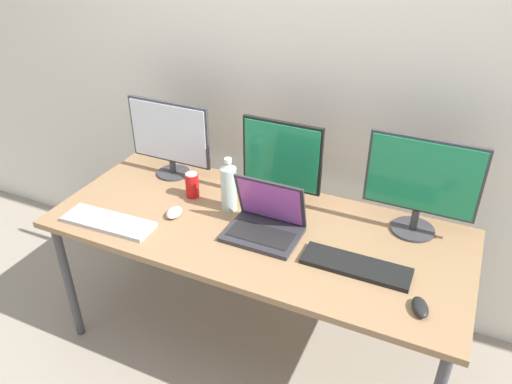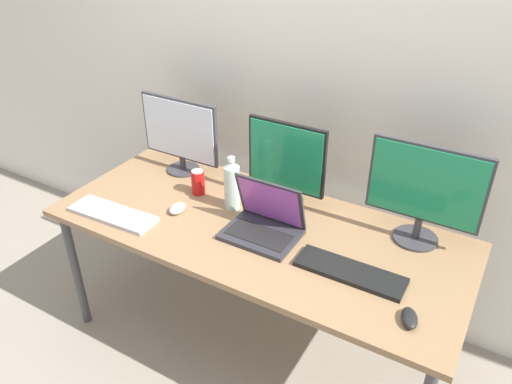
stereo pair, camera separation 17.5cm
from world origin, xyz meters
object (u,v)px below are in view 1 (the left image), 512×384
object	(u,v)px
monitor_center	(282,161)
work_desk	(256,236)
water_bottle	(229,186)
mouse_by_keyboard	(174,212)
monitor_left	(170,137)
keyboard_main	(356,266)
mouse_by_laptop	(420,307)
soda_can_near_keyboard	(192,185)
keyboard_aux	(108,222)
laptop_silver	(266,221)
monitor_right	(422,183)

from	to	relation	value
monitor_center	work_desk	bearing A→B (deg)	-93.43
water_bottle	mouse_by_keyboard	bearing A→B (deg)	-141.19
monitor_left	work_desk	bearing A→B (deg)	-22.78
keyboard_main	water_bottle	distance (m)	0.69
monitor_center	mouse_by_laptop	bearing A→B (deg)	-33.10
monitor_center	soda_can_near_keyboard	size ratio (longest dim) A/B	3.27
keyboard_main	keyboard_aux	xyz separation A→B (m)	(-1.10, -0.17, 0.00)
monitor_left	mouse_by_keyboard	size ratio (longest dim) A/B	4.64
monitor_left	mouse_by_keyboard	distance (m)	0.45
laptop_silver	soda_can_near_keyboard	world-z (taller)	laptop_silver
work_desk	monitor_center	world-z (taller)	monitor_center
work_desk	keyboard_main	size ratio (longest dim) A/B	4.31
water_bottle	soda_can_near_keyboard	size ratio (longest dim) A/B	2.12
work_desk	monitor_left	distance (m)	0.71
keyboard_aux	mouse_by_laptop	size ratio (longest dim) A/B	4.08
monitor_left	water_bottle	world-z (taller)	monitor_left
monitor_right	work_desk	bearing A→B (deg)	-158.04
laptop_silver	keyboard_main	xyz separation A→B (m)	(0.43, -0.07, -0.05)
keyboard_aux	soda_can_near_keyboard	size ratio (longest dim) A/B	3.42
monitor_left	laptop_silver	size ratio (longest dim) A/B	1.43
keyboard_aux	monitor_left	bearing A→B (deg)	86.34
monitor_left	mouse_by_laptop	distance (m)	1.46
work_desk	soda_can_near_keyboard	bearing A→B (deg)	165.07
monitor_left	keyboard_aux	size ratio (longest dim) A/B	1.06
monitor_right	keyboard_aux	world-z (taller)	monitor_right
monitor_right	mouse_by_laptop	world-z (taller)	monitor_right
monitor_right	keyboard_main	distance (m)	0.46
monitor_left	soda_can_near_keyboard	bearing A→B (deg)	-35.15
laptop_silver	keyboard_main	distance (m)	0.44
soda_can_near_keyboard	monitor_right	bearing A→B (deg)	8.53
monitor_right	laptop_silver	xyz separation A→B (m)	(-0.59, -0.29, -0.19)
monitor_right	water_bottle	xyz separation A→B (m)	(-0.82, -0.18, -0.12)
keyboard_aux	laptop_silver	bearing A→B (deg)	17.17
laptop_silver	water_bottle	size ratio (longest dim) A/B	1.20
monitor_center	water_bottle	distance (m)	0.27
monitor_right	water_bottle	size ratio (longest dim) A/B	1.77
keyboard_main	keyboard_aux	world-z (taller)	same
keyboard_aux	water_bottle	distance (m)	0.57
water_bottle	soda_can_near_keyboard	world-z (taller)	water_bottle
work_desk	monitor_center	size ratio (longest dim) A/B	4.57
keyboard_aux	water_bottle	world-z (taller)	water_bottle
laptop_silver	water_bottle	xyz separation A→B (m)	(-0.23, 0.11, 0.07)
work_desk	monitor_right	size ratio (longest dim) A/B	3.99
monitor_left	laptop_silver	distance (m)	0.74
water_bottle	monitor_left	bearing A→B (deg)	157.97
mouse_by_laptop	water_bottle	size ratio (longest dim) A/B	0.40
monitor_center	laptop_silver	world-z (taller)	monitor_center
keyboard_main	keyboard_aux	size ratio (longest dim) A/B	1.01
keyboard_aux	mouse_by_keyboard	distance (m)	0.30
mouse_by_laptop	work_desk	bearing A→B (deg)	141.51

